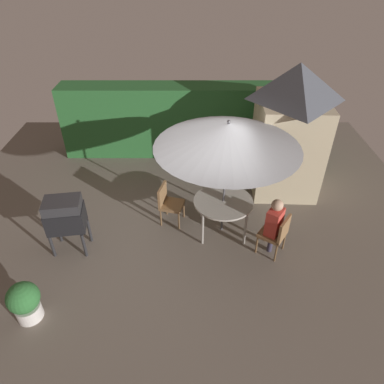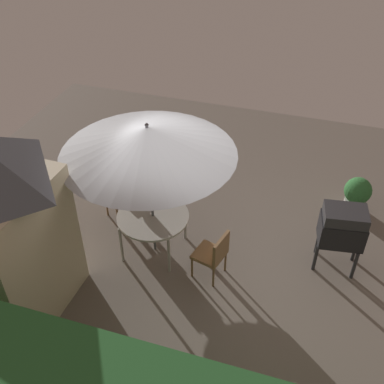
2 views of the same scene
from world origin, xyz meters
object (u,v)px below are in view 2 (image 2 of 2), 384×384
object	(u,v)px
patio_table	(153,218)
patio_umbrella	(148,140)
chair_far_side	(214,253)
potted_plant_by_grill	(357,194)
person_in_red	(119,183)
bbq_grill	(342,227)
chair_near_shed	(118,193)

from	to	relation	value
patio_table	patio_umbrella	distance (m)	1.52
chair_far_side	potted_plant_by_grill	distance (m)	3.24
chair_far_side	person_in_red	xyz separation A→B (m)	(2.05, -0.92, 0.26)
patio_table	potted_plant_by_grill	distance (m)	3.93
bbq_grill	chair_far_side	size ratio (longest dim) A/B	1.33
patio_umbrella	chair_near_shed	xyz separation A→B (m)	(0.98, -0.68, -1.71)
patio_table	person_in_red	xyz separation A→B (m)	(0.91, -0.63, 0.07)
patio_umbrella	person_in_red	world-z (taller)	patio_umbrella
person_in_red	chair_far_side	bearing A→B (deg)	155.82
potted_plant_by_grill	bbq_grill	bearing A→B (deg)	80.32
patio_table	potted_plant_by_grill	size ratio (longest dim) A/B	1.63
patio_umbrella	person_in_red	xyz separation A→B (m)	(0.91, -0.63, -1.45)
potted_plant_by_grill	person_in_red	bearing A→B (deg)	19.68
person_in_red	potted_plant_by_grill	bearing A→B (deg)	-160.32
patio_umbrella	person_in_red	size ratio (longest dim) A/B	2.13
patio_table	chair_far_side	size ratio (longest dim) A/B	1.34
patio_table	patio_umbrella	bearing A→B (deg)	0.00
chair_near_shed	potted_plant_by_grill	xyz separation A→B (m)	(-4.26, -1.45, -0.12)
bbq_grill	person_in_red	distance (m)	3.93
patio_umbrella	chair_far_side	world-z (taller)	patio_umbrella
chair_far_side	potted_plant_by_grill	xyz separation A→B (m)	(-2.14, -2.42, -0.12)
patio_umbrella	person_in_red	distance (m)	1.82
chair_near_shed	person_in_red	bearing A→B (deg)	145.39
chair_near_shed	person_in_red	distance (m)	0.28
patio_umbrella	chair_near_shed	size ratio (longest dim) A/B	2.98
patio_umbrella	chair_near_shed	distance (m)	2.08
patio_table	bbq_grill	distance (m)	3.07
chair_near_shed	patio_table	bearing A→B (deg)	145.39
patio_umbrella	person_in_red	bearing A→B (deg)	-34.61
patio_umbrella	bbq_grill	distance (m)	3.36
chair_near_shed	chair_far_side	bearing A→B (deg)	155.44
patio_umbrella	potted_plant_by_grill	size ratio (longest dim) A/B	3.62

